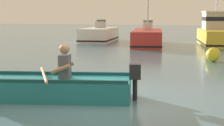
% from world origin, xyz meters
% --- Properties ---
extents(ground_plane, '(120.00, 120.00, 0.00)m').
position_xyz_m(ground_plane, '(0.00, 0.00, 0.00)').
color(ground_plane, slate).
extents(rowboat_with_person, '(3.69, 1.85, 1.19)m').
position_xyz_m(rowboat_with_person, '(-1.14, -0.31, 0.25)').
color(rowboat_with_person, '#1E727A').
rests_on(rowboat_with_person, ground).
extents(moored_boat_white, '(2.61, 4.99, 1.50)m').
position_xyz_m(moored_boat_white, '(-6.49, 16.25, 0.44)').
color(moored_boat_white, white).
rests_on(moored_boat_white, ground).
extents(moored_boat_red, '(2.95, 6.41, 4.83)m').
position_xyz_m(moored_boat_red, '(-2.55, 14.14, 0.45)').
color(moored_boat_red, '#B72D28').
rests_on(moored_boat_red, ground).
extents(moored_boat_yellow, '(2.84, 5.79, 4.22)m').
position_xyz_m(moored_boat_yellow, '(1.33, 15.78, 0.77)').
color(moored_boat_yellow, gold).
rests_on(moored_boat_yellow, ground).
extents(mooring_buoy, '(0.56, 0.56, 0.56)m').
position_xyz_m(mooring_buoy, '(1.71, 7.25, 0.28)').
color(mooring_buoy, yellow).
rests_on(mooring_buoy, ground).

